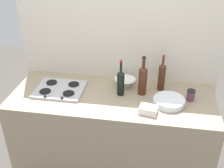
{
  "coord_description": "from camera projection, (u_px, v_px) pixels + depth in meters",
  "views": [
    {
      "loc": [
        0.32,
        -1.97,
        2.17
      ],
      "look_at": [
        0.0,
        0.0,
        1.02
      ],
      "focal_mm": 42.92,
      "sensor_mm": 36.0,
      "label": 1
    }
  ],
  "objects": [
    {
      "name": "wine_bottle_leftmost",
      "position": [
        121.0,
        82.0,
        2.33
      ],
      "size": [
        0.07,
        0.07,
        0.33
      ],
      "color": "black",
      "rests_on": "counter_block"
    },
    {
      "name": "ground_plane",
      "position": [
        112.0,
        168.0,
        2.81
      ],
      "size": [
        6.0,
        6.0,
        0.0
      ],
      "primitive_type": "plane",
      "color": "#47423D",
      "rests_on": "ground"
    },
    {
      "name": "backsplash_panel",
      "position": [
        118.0,
        52.0,
        2.56
      ],
      "size": [
        1.9,
        0.06,
        2.31
      ],
      "primitive_type": "cube",
      "color": "beige",
      "rests_on": "ground"
    },
    {
      "name": "plate_stack",
      "position": [
        169.0,
        101.0,
        2.24
      ],
      "size": [
        0.27,
        0.26,
        0.06
      ],
      "color": "white",
      "rests_on": "counter_block"
    },
    {
      "name": "condiment_jar_front",
      "position": [
        191.0,
        95.0,
        2.28
      ],
      "size": [
        0.07,
        0.07,
        0.1
      ],
      "color": "#66384C",
      "rests_on": "counter_block"
    },
    {
      "name": "butter_dish",
      "position": [
        148.0,
        110.0,
        2.12
      ],
      "size": [
        0.15,
        0.12,
        0.06
      ],
      "primitive_type": "cube",
      "rotation": [
        0.0,
        0.0,
        -0.18
      ],
      "color": "white",
      "rests_on": "counter_block"
    },
    {
      "name": "stovetop_hob",
      "position": [
        60.0,
        89.0,
        2.44
      ],
      "size": [
        0.43,
        0.36,
        0.04
      ],
      "color": "#B2B2B7",
      "rests_on": "counter_block"
    },
    {
      "name": "wine_bottle_mid_right",
      "position": [
        162.0,
        76.0,
        2.4
      ],
      "size": [
        0.06,
        0.06,
        0.34
      ],
      "color": "#472314",
      "rests_on": "counter_block"
    },
    {
      "name": "mixing_bowl",
      "position": [
        125.0,
        82.0,
        2.5
      ],
      "size": [
        0.2,
        0.2,
        0.07
      ],
      "color": "white",
      "rests_on": "counter_block"
    },
    {
      "name": "wine_bottle_mid_left",
      "position": [
        143.0,
        80.0,
        2.33
      ],
      "size": [
        0.08,
        0.08,
        0.36
      ],
      "color": "#472314",
      "rests_on": "counter_block"
    },
    {
      "name": "counter_block",
      "position": [
        112.0,
        135.0,
        2.59
      ],
      "size": [
        1.8,
        0.7,
        0.9
      ],
      "primitive_type": "cube",
      "color": "tan",
      "rests_on": "ground"
    }
  ]
}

